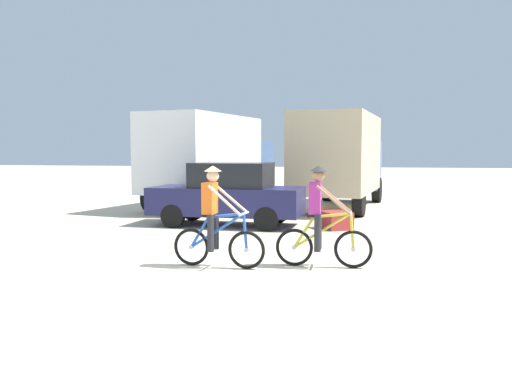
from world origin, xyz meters
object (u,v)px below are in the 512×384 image
sedan_parked (228,194)px  box_truck_avon_van (210,157)px  cyclist_orange_shirt (215,220)px  supply_crate (336,220)px  box_truck_tan_camper (340,157)px  cyclist_cowboy_hat (320,220)px

sedan_parked → box_truck_avon_van: bearing=112.3°
box_truck_avon_van → cyclist_orange_shirt: 10.24m
box_truck_avon_van → supply_crate: box_truck_avon_van is taller
box_truck_tan_camper → box_truck_avon_van: bearing=-173.6°
cyclist_orange_shirt → supply_crate: cyclist_orange_shirt is taller
box_truck_avon_van → sedan_parked: size_ratio=1.66×
sedan_parked → supply_crate: sedan_parked is taller
sedan_parked → cyclist_orange_shirt: bearing=-78.0°
box_truck_tan_camper → supply_crate: bearing=-88.8°
box_truck_tan_camper → cyclist_orange_shirt: 10.48m
box_truck_avon_van → sedan_parked: 5.05m
box_truck_avon_van → box_truck_tan_camper: size_ratio=1.01×
box_truck_avon_van → box_truck_tan_camper: (4.75, 0.53, 0.00)m
sedan_parked → supply_crate: (2.98, -0.06, -0.65)m
box_truck_avon_van → sedan_parked: box_truck_avon_van is taller
cyclist_cowboy_hat → supply_crate: 4.76m
cyclist_orange_shirt → box_truck_avon_van: bearing=107.0°
cyclist_orange_shirt → supply_crate: size_ratio=2.21×
sedan_parked → cyclist_cowboy_hat: bearing=-58.5°
box_truck_tan_camper → cyclist_cowboy_hat: bearing=-89.6°
sedan_parked → cyclist_orange_shirt: 5.28m
box_truck_avon_van → supply_crate: size_ratio=8.58×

